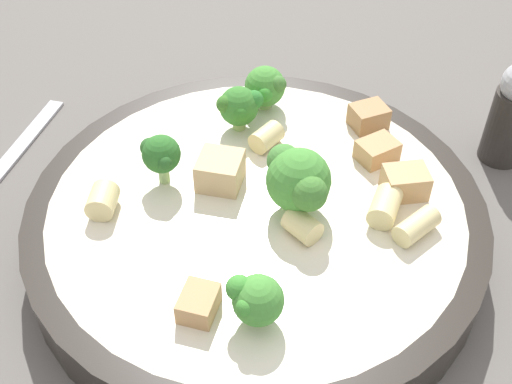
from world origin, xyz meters
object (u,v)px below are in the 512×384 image
object	(u,v)px
broccoli_floret_4	(255,299)
rigatoni_4	(266,137)
rigatoni_3	(385,207)
broccoli_floret_3	(160,154)
chicken_chunk_0	(199,303)
chicken_chunk_4	(377,151)
rigatoni_0	(417,226)
rigatoni_2	(103,201)
broccoli_floret_1	(298,180)
pasta_bowl	(256,219)
chicken_chunk_1	(220,171)
broccoli_floret_0	(266,87)
broccoli_floret_2	(239,106)
chicken_chunk_2	(369,117)
chicken_chunk_3	(405,183)
rigatoni_1	(302,226)

from	to	relation	value
broccoli_floret_4	rigatoni_4	distance (m)	0.15
rigatoni_3	broccoli_floret_3	bearing A→B (deg)	-35.26
broccoli_floret_4	chicken_chunk_0	distance (m)	0.03
broccoli_floret_4	chicken_chunk_4	world-z (taller)	broccoli_floret_4
broccoli_floret_3	rigatoni_0	xyz separation A→B (m)	(-0.13, 0.10, -0.02)
rigatoni_4	broccoli_floret_4	bearing A→B (deg)	64.85
rigatoni_2	broccoli_floret_1	bearing A→B (deg)	158.20
pasta_bowl	chicken_chunk_1	xyz separation A→B (m)	(0.01, -0.03, 0.02)
chicken_chunk_4	rigatoni_3	bearing A→B (deg)	64.65
rigatoni_3	chicken_chunk_1	bearing A→B (deg)	-39.01
broccoli_floret_4	chicken_chunk_4	size ratio (longest dim) A/B	1.22
broccoli_floret_4	rigatoni_0	distance (m)	0.11
broccoli_floret_3	chicken_chunk_4	size ratio (longest dim) A/B	1.39
broccoli_floret_0	chicken_chunk_4	xyz separation A→B (m)	(-0.05, 0.08, -0.01)
broccoli_floret_0	rigatoni_2	distance (m)	0.15
rigatoni_0	rigatoni_2	xyz separation A→B (m)	(0.17, -0.09, 0.00)
rigatoni_2	chicken_chunk_1	xyz separation A→B (m)	(-0.08, 0.00, 0.00)
broccoli_floret_0	broccoli_floret_1	bearing A→B (deg)	77.32
broccoli_floret_3	rigatoni_3	bearing A→B (deg)	144.74
broccoli_floret_3	rigatoni_3	size ratio (longest dim) A/B	1.37
broccoli_floret_1	rigatoni_3	bearing A→B (deg)	151.75
broccoli_floret_0	rigatoni_3	xyz separation A→B (m)	(-0.02, 0.13, -0.01)
chicken_chunk_0	broccoli_floret_2	bearing A→B (deg)	-118.92
pasta_bowl	chicken_chunk_0	xyz separation A→B (m)	(0.06, 0.06, 0.02)
chicken_chunk_2	chicken_chunk_0	bearing A→B (deg)	33.50
rigatoni_2	chicken_chunk_2	bearing A→B (deg)	-175.88
broccoli_floret_4	rigatoni_3	bearing A→B (deg)	-157.85
rigatoni_4	chicken_chunk_0	distance (m)	0.14
chicken_chunk_2	rigatoni_4	bearing A→B (deg)	-4.73
broccoli_floret_4	broccoli_floret_2	bearing A→B (deg)	-108.26
broccoli_floret_3	rigatoni_2	distance (m)	0.05
broccoli_floret_0	chicken_chunk_3	world-z (taller)	broccoli_floret_0
broccoli_floret_4	rigatoni_1	bearing A→B (deg)	-136.52
broccoli_floret_2	chicken_chunk_1	bearing A→B (deg)	56.59
broccoli_floret_4	chicken_chunk_0	bearing A→B (deg)	-33.38
broccoli_floret_1	chicken_chunk_1	world-z (taller)	broccoli_floret_1
broccoli_floret_0	chicken_chunk_3	size ratio (longest dim) A/B	1.20
broccoli_floret_3	broccoli_floret_4	xyz separation A→B (m)	(-0.01, 0.12, -0.00)
broccoli_floret_1	chicken_chunk_4	world-z (taller)	broccoli_floret_1
broccoli_floret_2	chicken_chunk_0	bearing A→B (deg)	61.08
pasta_bowl	chicken_chunk_1	bearing A→B (deg)	-62.43
rigatoni_2	rigatoni_4	world-z (taller)	rigatoni_2
broccoli_floret_2	rigatoni_1	world-z (taller)	broccoli_floret_2
pasta_bowl	broccoli_floret_4	xyz separation A→B (m)	(0.03, 0.08, 0.03)
broccoli_floret_2	chicken_chunk_4	distance (m)	0.10
rigatoni_0	chicken_chunk_1	distance (m)	0.13
broccoli_floret_3	rigatoni_4	size ratio (longest dim) A/B	1.64
broccoli_floret_4	chicken_chunk_2	world-z (taller)	broccoli_floret_4
chicken_chunk_3	chicken_chunk_0	bearing A→B (deg)	14.19
chicken_chunk_3	chicken_chunk_4	size ratio (longest dim) A/B	1.06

